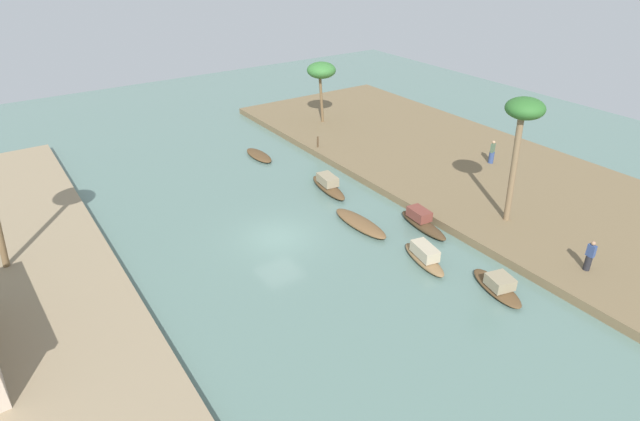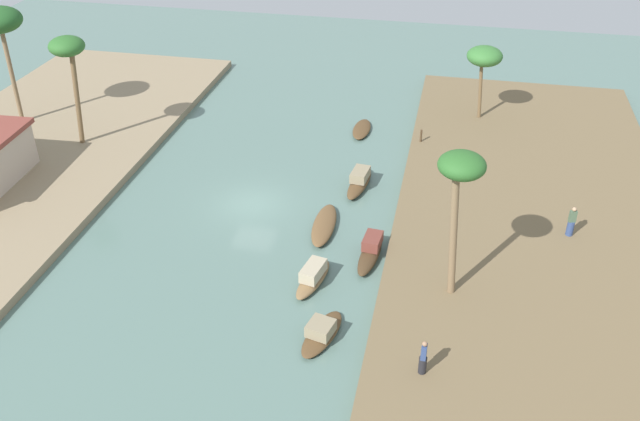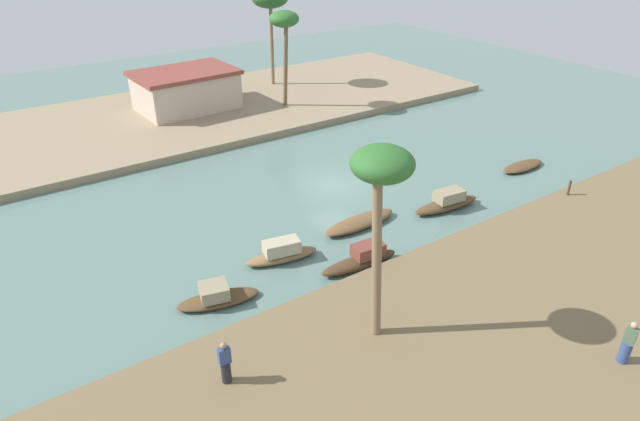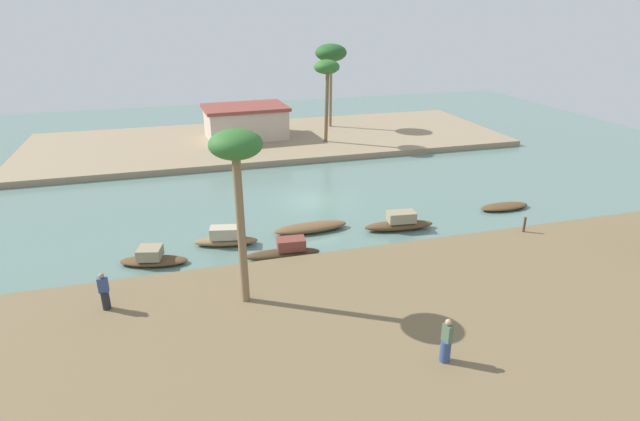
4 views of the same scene
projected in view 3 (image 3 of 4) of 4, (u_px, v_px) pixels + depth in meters
The scene contains 16 objects.
river_water at pixel (334, 185), 33.04m from camera, with size 77.78×77.78×0.00m, color slate.
riverbank_left at pixel (583, 337), 20.94m from camera, with size 44.75×15.85×0.51m, color brown.
riverbank_right at pixel (217, 109), 44.89m from camera, with size 44.75×15.85×0.51m, color #937F60.
sampan_with_tall_canopy at pixel (523, 166), 35.03m from camera, with size 3.44×1.22×0.36m.
sampan_downstream_large at pixel (282, 253), 25.77m from camera, with size 3.65×1.67×1.07m.
sampan_foreground at pixel (360, 222), 28.64m from camera, with size 4.49×1.40×0.49m.
sampan_near_left_bank at pixel (447, 202), 30.20m from camera, with size 4.27×1.50×1.12m.
sampan_upstream_small at pixel (217, 297), 23.00m from camera, with size 3.66×1.99×0.94m.
sampan_with_red_awning at pixel (362, 259), 25.32m from camera, with size 4.04×1.30×1.12m.
person_on_near_bank at pixel (627, 346), 19.15m from camera, with size 0.46×0.46×1.75m.
person_by_mooring at pixel (225, 364), 18.31m from camera, with size 0.42×0.36×1.69m.
mooring_post at pixel (569, 188), 30.60m from camera, with size 0.14×0.14×0.88m, color #4C3823.
palm_tree_left_near at pixel (382, 177), 17.86m from camera, with size 2.14×2.14×7.51m.
palm_tree_right_tall at pixel (284, 23), 41.61m from camera, with size 2.29×2.29×7.44m.
palm_tree_right_short at pixel (270, 0), 46.81m from camera, with size 3.16×3.16×8.32m.
riverside_building at pixel (186, 90), 43.45m from camera, with size 7.98×5.75×3.03m.
Camera 3 is at (-17.31, -24.11, 14.61)m, focal length 30.77 mm.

